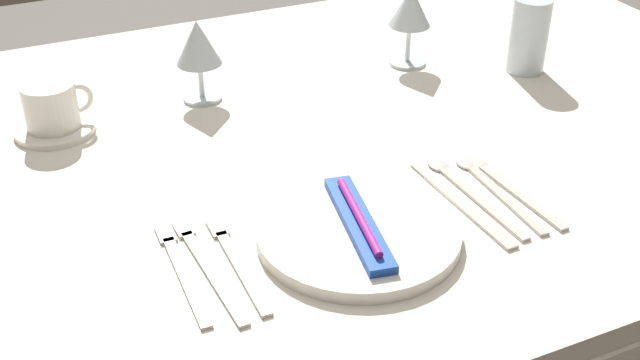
{
  "coord_description": "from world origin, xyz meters",
  "views": [
    {
      "loc": [
        -0.42,
        -1.03,
        1.36
      ],
      "look_at": [
        -0.03,
        -0.16,
        0.76
      ],
      "focal_mm": 45.45,
      "sensor_mm": 36.0,
      "label": 1
    }
  ],
  "objects_px": {
    "fork_salad": "(181,268)",
    "wine_glass_centre": "(410,11)",
    "fork_inner": "(206,264)",
    "dinner_knife": "(463,205)",
    "spoon_tea": "(502,182)",
    "wine_glass_left": "(198,46)",
    "spoon_soup": "(464,187)",
    "spoon_dessert": "(489,184)",
    "coffee_cup_left": "(52,105)",
    "dinner_plate": "(358,232)",
    "fork_outer": "(236,260)",
    "drink_tumbler": "(528,40)",
    "toothbrush_package": "(359,222)"
  },
  "relations": [
    {
      "from": "spoon_soup",
      "to": "wine_glass_left",
      "type": "bearing_deg",
      "value": 120.66
    },
    {
      "from": "spoon_tea",
      "to": "wine_glass_centre",
      "type": "relative_size",
      "value": 1.44
    },
    {
      "from": "wine_glass_centre",
      "to": "dinner_knife",
      "type": "bearing_deg",
      "value": -110.44
    },
    {
      "from": "dinner_knife",
      "to": "coffee_cup_left",
      "type": "distance_m",
      "value": 0.65
    },
    {
      "from": "fork_inner",
      "to": "dinner_knife",
      "type": "relative_size",
      "value": 0.99
    },
    {
      "from": "drink_tumbler",
      "to": "fork_outer",
      "type": "bearing_deg",
      "value": -154.54
    },
    {
      "from": "spoon_dessert",
      "to": "spoon_tea",
      "type": "height_order",
      "value": "same"
    },
    {
      "from": "fork_salad",
      "to": "wine_glass_centre",
      "type": "xyz_separation_m",
      "value": [
        0.56,
        0.42,
        0.1
      ]
    },
    {
      "from": "wine_glass_centre",
      "to": "wine_glass_left",
      "type": "xyz_separation_m",
      "value": [
        -0.39,
        0.02,
        -0.01
      ]
    },
    {
      "from": "coffee_cup_left",
      "to": "fork_outer",
      "type": "bearing_deg",
      "value": -71.18
    },
    {
      "from": "dinner_plate",
      "to": "spoon_soup",
      "type": "height_order",
      "value": "dinner_plate"
    },
    {
      "from": "spoon_tea",
      "to": "wine_glass_centre",
      "type": "bearing_deg",
      "value": 78.83
    },
    {
      "from": "spoon_soup",
      "to": "wine_glass_left",
      "type": "height_order",
      "value": "wine_glass_left"
    },
    {
      "from": "dinner_knife",
      "to": "spoon_soup",
      "type": "bearing_deg",
      "value": 54.72
    },
    {
      "from": "fork_salad",
      "to": "coffee_cup_left",
      "type": "height_order",
      "value": "coffee_cup_left"
    },
    {
      "from": "fork_outer",
      "to": "wine_glass_centre",
      "type": "distance_m",
      "value": 0.66
    },
    {
      "from": "dinner_plate",
      "to": "spoon_soup",
      "type": "distance_m",
      "value": 0.19
    },
    {
      "from": "drink_tumbler",
      "to": "wine_glass_left",
      "type": "bearing_deg",
      "value": 167.17
    },
    {
      "from": "spoon_dessert",
      "to": "spoon_tea",
      "type": "relative_size",
      "value": 1.02
    },
    {
      "from": "spoon_tea",
      "to": "toothbrush_package",
      "type": "bearing_deg",
      "value": -172.5
    },
    {
      "from": "fork_inner",
      "to": "fork_salad",
      "type": "height_order",
      "value": "same"
    },
    {
      "from": "wine_glass_centre",
      "to": "fork_inner",
      "type": "bearing_deg",
      "value": -140.92
    },
    {
      "from": "fork_outer",
      "to": "coffee_cup_left",
      "type": "relative_size",
      "value": 1.91
    },
    {
      "from": "toothbrush_package",
      "to": "dinner_knife",
      "type": "height_order",
      "value": "toothbrush_package"
    },
    {
      "from": "fork_inner",
      "to": "dinner_knife",
      "type": "distance_m",
      "value": 0.36
    },
    {
      "from": "fork_outer",
      "to": "spoon_dessert",
      "type": "xyz_separation_m",
      "value": [
        0.39,
        0.02,
        0.0
      ]
    },
    {
      "from": "fork_inner",
      "to": "coffee_cup_left",
      "type": "bearing_deg",
      "value": 104.61
    },
    {
      "from": "spoon_dessert",
      "to": "wine_glass_left",
      "type": "distance_m",
      "value": 0.53
    },
    {
      "from": "spoon_tea",
      "to": "wine_glass_left",
      "type": "xyz_separation_m",
      "value": [
        -0.31,
        0.44,
        0.1
      ]
    },
    {
      "from": "fork_inner",
      "to": "spoon_tea",
      "type": "height_order",
      "value": "spoon_tea"
    },
    {
      "from": "spoon_dessert",
      "to": "coffee_cup_left",
      "type": "relative_size",
      "value": 1.99
    },
    {
      "from": "dinner_knife",
      "to": "drink_tumbler",
      "type": "distance_m",
      "value": 0.48
    },
    {
      "from": "coffee_cup_left",
      "to": "dinner_knife",
      "type": "bearing_deg",
      "value": -43.49
    },
    {
      "from": "spoon_soup",
      "to": "coffee_cup_left",
      "type": "relative_size",
      "value": 2.1
    },
    {
      "from": "fork_inner",
      "to": "spoon_dessert",
      "type": "xyz_separation_m",
      "value": [
        0.42,
        0.01,
        0.0
      ]
    },
    {
      "from": "fork_outer",
      "to": "spoon_dessert",
      "type": "height_order",
      "value": "spoon_dessert"
    },
    {
      "from": "drink_tumbler",
      "to": "spoon_tea",
      "type": "bearing_deg",
      "value": -130.74
    },
    {
      "from": "dinner_plate",
      "to": "spoon_soup",
      "type": "bearing_deg",
      "value": 13.08
    },
    {
      "from": "dinner_knife",
      "to": "coffee_cup_left",
      "type": "relative_size",
      "value": 2.15
    },
    {
      "from": "dinner_plate",
      "to": "coffee_cup_left",
      "type": "distance_m",
      "value": 0.55
    },
    {
      "from": "dinner_plate",
      "to": "fork_outer",
      "type": "relative_size",
      "value": 1.28
    },
    {
      "from": "spoon_soup",
      "to": "coffee_cup_left",
      "type": "xyz_separation_m",
      "value": [
        -0.5,
        0.41,
        0.04
      ]
    },
    {
      "from": "fork_outer",
      "to": "fork_salad",
      "type": "xyz_separation_m",
      "value": [
        -0.07,
        0.01,
        0.0
      ]
    },
    {
      "from": "fork_outer",
      "to": "spoon_dessert",
      "type": "bearing_deg",
      "value": 2.57
    },
    {
      "from": "fork_outer",
      "to": "wine_glass_centre",
      "type": "xyz_separation_m",
      "value": [
        0.49,
        0.44,
        0.1
      ]
    },
    {
      "from": "spoon_soup",
      "to": "wine_glass_centre",
      "type": "height_order",
      "value": "wine_glass_centre"
    },
    {
      "from": "coffee_cup_left",
      "to": "fork_inner",
      "type": "bearing_deg",
      "value": -75.39
    },
    {
      "from": "toothbrush_package",
      "to": "drink_tumbler",
      "type": "bearing_deg",
      "value": 33.57
    },
    {
      "from": "wine_glass_centre",
      "to": "coffee_cup_left",
      "type": "bearing_deg",
      "value": 179.97
    },
    {
      "from": "fork_inner",
      "to": "spoon_dessert",
      "type": "relative_size",
      "value": 1.07
    }
  ]
}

